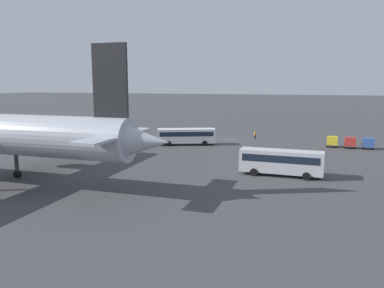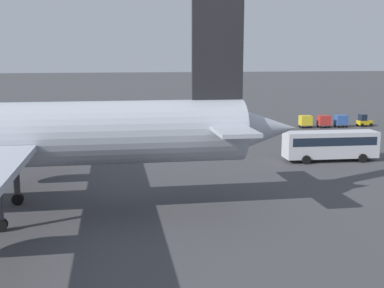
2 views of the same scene
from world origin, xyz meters
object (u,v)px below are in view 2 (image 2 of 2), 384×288
Objects in this scene: cargo_cart_red at (324,121)px; baggage_tug at (364,121)px; worker_person at (209,120)px; shuttle_bus_near at (146,125)px; cargo_cart_blue at (341,120)px; cargo_cart_yellow at (306,121)px; shuttle_bus_far at (330,143)px.

baggage_tug is at bearing -178.72° from cargo_cart_red.
baggage_tug is 26.53m from worker_person.
shuttle_bus_near is 38.06m from baggage_tug.
shuttle_bus_near reaches higher than worker_person.
cargo_cart_blue is at bearing 0.35° from baggage_tug.
baggage_tug reaches higher than cargo_cart_blue.
worker_person is at bearing -20.15° from cargo_cart_red.
cargo_cart_yellow is at bearing -4.21° from cargo_cart_blue.
shuttle_bus_far is 5.14× the size of cargo_cart_red.
worker_person is at bearing -22.55° from cargo_cart_yellow.
cargo_cart_red is at bearing 172.64° from cargo_cart_yellow.
worker_person is 0.83× the size of cargo_cart_red.
cargo_cart_blue is at bearing 175.79° from cargo_cart_yellow.
shuttle_bus_near reaches higher than cargo_cart_blue.
cargo_cart_yellow is at bearing -7.36° from cargo_cart_red.
shuttle_bus_far is 32.11m from worker_person.
worker_person is 22.41m from cargo_cart_blue.
cargo_cart_red is (-30.31, -4.61, -0.71)m from shuttle_bus_near.
cargo_cart_blue is (4.35, 0.22, 0.25)m from baggage_tug.
shuttle_bus_far is 27.06m from cargo_cart_red.
cargo_cart_yellow is at bearing 170.63° from shuttle_bus_near.
cargo_cart_blue is 6.20m from cargo_cart_yellow.
baggage_tug is 1.17× the size of cargo_cart_blue.
shuttle_bus_far reaches higher than worker_person.
worker_person is 0.83× the size of cargo_cart_blue.
baggage_tug reaches higher than worker_person.
shuttle_bus_near is 5.51× the size of cargo_cart_blue.
shuttle_bus_near is 6.63× the size of worker_person.
cargo_cart_blue is (-33.40, -4.56, -0.71)m from shuttle_bus_near.
baggage_tug is 7.45m from cargo_cart_red.
shuttle_bus_near is at bearing -43.02° from shuttle_bus_far.
baggage_tug reaches higher than cargo_cart_yellow.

